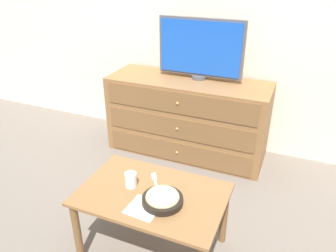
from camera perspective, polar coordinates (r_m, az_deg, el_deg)
ground_plane at (r=3.32m, az=3.53°, el=-1.71°), size 12.00×12.00×0.00m
dresser at (r=2.91m, az=3.36°, el=1.56°), size 1.38×0.50×0.69m
tv at (r=2.75m, az=5.68°, el=13.31°), size 0.72×0.12×0.50m
coffee_table at (r=1.91m, az=-2.74°, el=-13.15°), size 0.81×0.53×0.43m
takeout_bowl at (r=1.78m, az=-0.98°, el=-12.46°), size 0.22×0.22×0.17m
drink_cup at (r=1.90m, az=-6.50°, el=-9.44°), size 0.07×0.07×0.09m
napkin at (r=1.77m, az=-4.24°, el=-14.02°), size 0.18×0.18×0.00m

